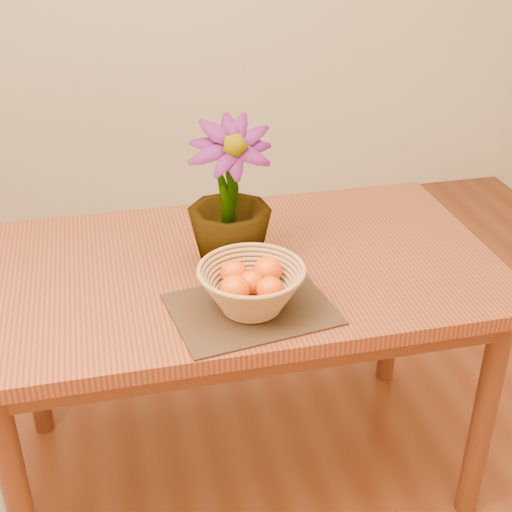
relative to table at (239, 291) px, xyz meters
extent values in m
cube|color=brown|center=(0.00, 0.00, 0.07)|extent=(1.40, 0.80, 0.04)
cube|color=#542713|center=(0.00, 0.00, 0.01)|extent=(1.28, 0.68, 0.08)
cylinder|color=#542713|center=(-0.62, -0.32, -0.31)|extent=(0.06, 0.06, 0.71)
cylinder|color=#542713|center=(0.62, -0.32, -0.31)|extent=(0.06, 0.06, 0.71)
cylinder|color=#542713|center=(-0.62, 0.32, -0.31)|extent=(0.06, 0.06, 0.71)
cylinder|color=#542713|center=(0.62, 0.32, -0.31)|extent=(0.06, 0.06, 0.71)
cube|color=#332012|center=(-0.02, -0.23, 0.09)|extent=(0.42, 0.34, 0.01)
cylinder|color=#A17743|center=(-0.02, -0.23, 0.10)|extent=(0.13, 0.13, 0.01)
sphere|color=#F46003|center=(-0.02, -0.23, 0.17)|extent=(0.06, 0.06, 0.06)
sphere|color=#F46003|center=(0.03, -0.19, 0.17)|extent=(0.07, 0.07, 0.07)
sphere|color=#F46003|center=(-0.05, -0.18, 0.17)|extent=(0.06, 0.06, 0.06)
sphere|color=#F46003|center=(-0.06, -0.26, 0.17)|extent=(0.07, 0.07, 0.07)
sphere|color=#F46003|center=(0.02, -0.28, 0.17)|extent=(0.06, 0.06, 0.06)
imported|color=#164112|center=(-0.02, 0.01, 0.28)|extent=(0.25, 0.25, 0.39)
camera|label=1|loc=(-0.33, -1.63, 1.05)|focal=50.00mm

